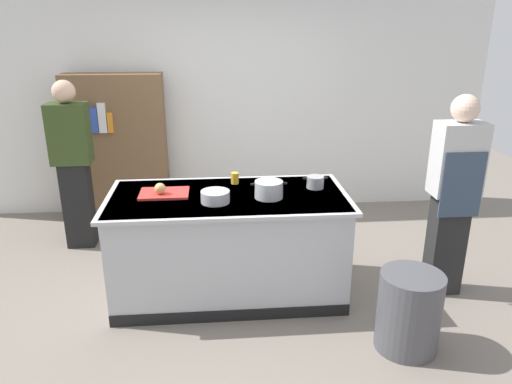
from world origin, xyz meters
TOP-DOWN VIEW (x-y plane):
  - ground_plane at (0.00, 0.00)m, footprint 10.00×10.00m
  - back_wall at (0.00, 2.10)m, footprint 6.40×0.12m
  - counter_island at (0.00, -0.00)m, footprint 1.98×0.98m
  - cutting_board at (-0.52, 0.07)m, footprint 0.40×0.28m
  - onion at (-0.55, 0.03)m, footprint 0.09×0.09m
  - stock_pot at (0.33, -0.08)m, footprint 0.29×0.23m
  - sauce_pan at (0.75, 0.12)m, footprint 0.21×0.15m
  - mixing_bowl at (-0.10, -0.15)m, footprint 0.23×0.23m
  - juice_cup at (0.07, 0.30)m, footprint 0.07×0.07m
  - trash_bin at (1.25, -0.87)m, footprint 0.45×0.45m
  - person_chef at (1.85, -0.13)m, footprint 0.38×0.25m
  - person_guest at (-1.52, 1.08)m, footprint 0.38×0.24m
  - bookshelf at (-1.21, 1.80)m, footprint 1.10×0.31m

SIDE VIEW (x-z plane):
  - ground_plane at x=0.00m, z-range 0.00..0.00m
  - trash_bin at x=1.25m, z-range 0.00..0.59m
  - counter_island at x=0.00m, z-range 0.02..0.92m
  - bookshelf at x=-1.21m, z-range 0.00..1.70m
  - cutting_board at x=-0.52m, z-range 0.90..0.92m
  - person_guest at x=-1.52m, z-range 0.05..1.77m
  - person_chef at x=1.85m, z-range 0.05..1.77m
  - mixing_bowl at x=-0.10m, z-range 0.90..0.99m
  - juice_cup at x=0.07m, z-range 0.90..1.00m
  - sauce_pan at x=0.75m, z-range 0.90..1.00m
  - onion at x=-0.55m, z-range 0.92..1.01m
  - stock_pot at x=0.33m, z-range 0.90..1.04m
  - back_wall at x=0.00m, z-range 0.00..3.00m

